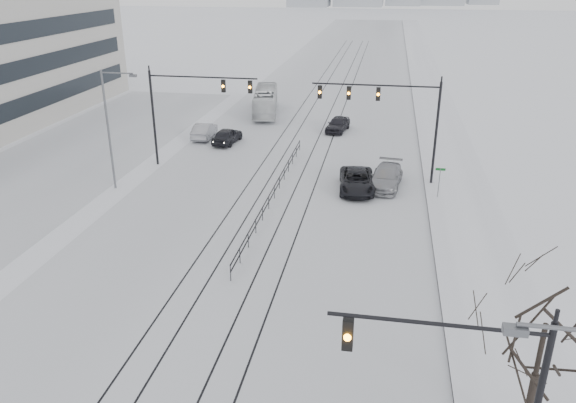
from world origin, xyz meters
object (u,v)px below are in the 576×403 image
object	(u,v)px
sedan_sb_inner	(227,136)
box_truck	(266,101)
traffic_mast_near	(479,389)
sedan_nb_right	(386,177)
bare_tree	(543,337)
sedan_nb_far	(338,124)
sedan_sb_outer	(204,131)
sedan_nb_front	(357,181)

from	to	relation	value
sedan_sb_inner	box_truck	bearing A→B (deg)	-88.73
traffic_mast_near	sedan_nb_right	bearing A→B (deg)	95.71
bare_tree	sedan_nb_far	xyz separation A→B (m)	(-10.36, 40.28, -3.73)
sedan_sb_outer	sedan_nb_front	world-z (taller)	sedan_nb_front
sedan_nb_right	sedan_nb_front	bearing A→B (deg)	-144.80
sedan_nb_far	traffic_mast_near	bearing A→B (deg)	-69.05
sedan_nb_front	traffic_mast_near	bearing A→B (deg)	-84.48
sedan_nb_front	sedan_nb_right	distance (m)	2.47
bare_tree	box_truck	world-z (taller)	bare_tree
sedan_sb_inner	sedan_nb_far	world-z (taller)	sedan_sb_inner
sedan_nb_front	bare_tree	bearing A→B (deg)	-77.73
sedan_nb_front	box_truck	bearing A→B (deg)	112.65
sedan_sb_outer	sedan_nb_right	bearing A→B (deg)	146.58
bare_tree	box_truck	xyz separation A→B (m)	(-19.34, 46.50, -3.02)
sedan_nb_right	sedan_sb_inner	bearing A→B (deg)	156.14
traffic_mast_near	bare_tree	world-z (taller)	traffic_mast_near
bare_tree	sedan_nb_right	distance (m)	25.67
sedan_nb_right	sedan_nb_far	xyz separation A→B (m)	(-5.16, 15.42, -0.03)
sedan_nb_front	sedan_nb_far	distance (m)	16.84
sedan_sb_inner	sedan_nb_front	bearing A→B (deg)	147.98
sedan_nb_right	sedan_nb_far	distance (m)	16.26
sedan_nb_right	box_truck	world-z (taller)	box_truck
bare_tree	sedan_nb_front	world-z (taller)	bare_tree
traffic_mast_near	sedan_sb_inner	world-z (taller)	traffic_mast_near
sedan_sb_outer	sedan_nb_right	distance (m)	20.89
bare_tree	sedan_nb_right	bearing A→B (deg)	101.81
sedan_nb_right	box_truck	size ratio (longest dim) A/B	0.51
box_truck	sedan_sb_inner	bearing A→B (deg)	75.23
sedan_sb_inner	box_truck	size ratio (longest dim) A/B	0.43
bare_tree	sedan_nb_far	distance (m)	41.76
bare_tree	sedan_sb_outer	size ratio (longest dim) A/B	1.32
sedan_sb_outer	box_truck	bearing A→B (deg)	-112.19
traffic_mast_near	sedan_nb_far	bearing A→B (deg)	100.40
sedan_nb_far	box_truck	xyz separation A→B (m)	(-8.98, 6.22, 0.71)
sedan_sb_outer	sedan_nb_front	distance (m)	19.71
sedan_sb_inner	sedan_nb_front	distance (m)	16.67
sedan_sb_outer	box_truck	world-z (taller)	box_truck
traffic_mast_near	sedan_sb_outer	bearing A→B (deg)	118.38
sedan_sb_outer	sedan_nb_front	size ratio (longest dim) A/B	0.84
traffic_mast_near	bare_tree	distance (m)	3.85
sedan_nb_front	sedan_nb_right	world-z (taller)	sedan_nb_right
sedan_sb_outer	sedan_nb_front	bearing A→B (deg)	140.44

